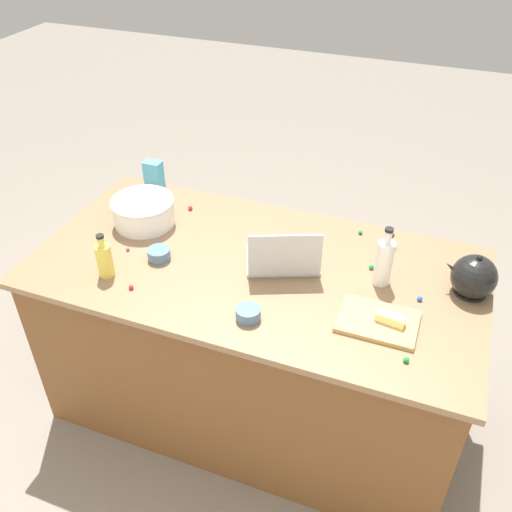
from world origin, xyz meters
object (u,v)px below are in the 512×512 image
Objects in this scene: cutting_board at (378,321)px; kitchen_timer at (391,242)px; ramekin_small at (159,254)px; kettle at (474,277)px; ramekin_medium at (248,313)px; bottle_oil at (104,259)px; bottle_vinegar at (384,262)px; mixing_bowl_large at (144,211)px; butter_stick_left at (390,319)px; laptop at (283,258)px; candy_bag at (154,177)px.

kitchen_timer reaches higher than cutting_board.
kettle is at bearing -169.16° from ramekin_small.
kettle reaches higher than ramekin_medium.
bottle_oil reaches higher than ramekin_medium.
bottle_vinegar is at bearing 91.56° from kitchen_timer.
bottle_oil is 1.13m from cutting_board.
bottle_vinegar is at bearing 177.68° from mixing_bowl_large.
bottle_vinegar is at bearing -161.71° from bottle_oil.
mixing_bowl_large reaches higher than butter_stick_left.
ramekin_medium is at bearing 156.86° from ramekin_small.
laptop is 1.39× the size of bottle_vinegar.
ramekin_medium is at bearing 16.28° from butter_stick_left.
kettle is 0.72× the size of cutting_board.
candy_bag reaches higher than mixing_bowl_large.
laptop is at bearing -24.18° from cutting_board.
kitchen_timer is at bearing -80.24° from butter_stick_left.
ramekin_small is at bearing 131.65° from mixing_bowl_large.
bottle_vinegar is (-1.14, 0.05, 0.04)m from mixing_bowl_large.
laptop is at bearing 6.53° from bottle_vinegar.
butter_stick_left is at bearing -174.56° from bottle_oil.
butter_stick_left is (-1.16, -0.11, -0.04)m from bottle_oil.
mixing_bowl_large is at bearing -32.13° from ramekin_medium.
laptop is 1.74× the size of kettle.
mixing_bowl_large is 1.11× the size of bottle_vinegar.
bottle_oil is 0.94× the size of kettle.
bottle_oil is 2.61× the size of kitchen_timer.
butter_stick_left is 1.43× the size of kitchen_timer.
butter_stick_left is 1.44m from candy_bag.
laptop is at bearing 172.69° from mixing_bowl_large.
cutting_board is 2.99× the size of ramekin_small.
laptop reaches higher than candy_bag.
bottle_oil reaches higher than candy_bag.
mixing_bowl_large is (0.73, -0.09, 0.02)m from laptop.
cutting_board is at bearing 44.90° from kettle.
butter_stick_left is at bearing 156.31° from candy_bag.
bottle_vinegar is 0.59m from ramekin_medium.
kitchen_timer is (-0.93, -0.43, 0.01)m from ramekin_small.
kettle reaches higher than ramekin_small.
ramekin_medium is 0.57× the size of candy_bag.
butter_stick_left reaches higher than cutting_board.
mixing_bowl_large is 1.15m from kitchen_timer.
mixing_bowl_large is 1.14m from bottle_vinegar.
butter_stick_left is 0.65× the size of candy_bag.
cutting_board is 1.74× the size of candy_bag.
kettle is 1.61m from candy_bag.
laptop reaches higher than ramekin_medium.
cutting_board is at bearing 94.88° from kitchen_timer.
kitchen_timer reaches higher than ramekin_medium.
ramekin_medium is at bearing 56.80° from kitchen_timer.
ramekin_small is at bearing 120.67° from candy_bag.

